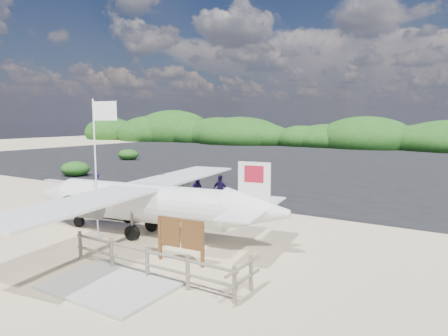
# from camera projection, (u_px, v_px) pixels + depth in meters

# --- Properties ---
(ground) EXTENTS (160.00, 160.00, 0.00)m
(ground) POSITION_uv_depth(u_px,v_px,m) (126.00, 218.00, 19.23)
(ground) COLOR beige
(asphalt_apron) EXTENTS (90.00, 50.00, 0.04)m
(asphalt_apron) POSITION_uv_depth(u_px,v_px,m) (323.00, 162.00, 44.53)
(asphalt_apron) COLOR #B2B2B2
(asphalt_apron) RESTS_ON ground
(lagoon) EXTENTS (9.00, 7.00, 0.40)m
(lagoon) POSITION_uv_depth(u_px,v_px,m) (41.00, 194.00, 25.20)
(lagoon) COLOR #B2B2B2
(lagoon) RESTS_ON ground
(walkway_pad) EXTENTS (3.50, 2.50, 0.10)m
(walkway_pad) POSITION_uv_depth(u_px,v_px,m) (110.00, 287.00, 11.29)
(walkway_pad) COLOR #B2B2B2
(walkway_pad) RESTS_ON ground
(vegetation_band) EXTENTS (124.00, 8.00, 4.40)m
(vegetation_band) POSITION_uv_depth(u_px,v_px,m) (371.00, 148.00, 65.61)
(vegetation_band) COLOR #B2B2B2
(vegetation_band) RESTS_ON ground
(fence) EXTENTS (6.40, 2.00, 1.10)m
(fence) POSITION_uv_depth(u_px,v_px,m) (148.00, 279.00, 11.87)
(fence) COLOR #B2B2B2
(fence) RESTS_ON ground
(baggage_cart) EXTENTS (2.86, 1.86, 1.35)m
(baggage_cart) POSITION_uv_depth(u_px,v_px,m) (120.00, 218.00, 19.19)
(baggage_cart) COLOR #110EDA
(baggage_cart) RESTS_ON ground
(flagpole) EXTENTS (1.16, 0.63, 5.49)m
(flagpole) POSITION_uv_depth(u_px,v_px,m) (98.00, 237.00, 16.05)
(flagpole) COLOR white
(flagpole) RESTS_ON ground
(signboard) EXTENTS (1.88, 0.33, 1.54)m
(signboard) POSITION_uv_depth(u_px,v_px,m) (181.00, 263.00, 13.16)
(signboard) COLOR brown
(signboard) RESTS_ON ground
(crew_a) EXTENTS (0.66, 0.46, 1.74)m
(crew_a) POSITION_uv_depth(u_px,v_px,m) (98.00, 188.00, 22.45)
(crew_a) COLOR #181142
(crew_a) RESTS_ON ground
(crew_b) EXTENTS (0.76, 0.59, 1.55)m
(crew_b) POSITION_uv_depth(u_px,v_px,m) (197.00, 190.00, 22.41)
(crew_b) COLOR #181142
(crew_b) RESTS_ON ground
(crew_c) EXTENTS (1.00, 0.46, 1.67)m
(crew_c) POSITION_uv_depth(u_px,v_px,m) (221.00, 190.00, 21.87)
(crew_c) COLOR #181142
(crew_c) RESTS_ON ground
(aircraft_small) EXTENTS (9.51, 9.51, 2.42)m
(aircraft_small) POSITION_uv_depth(u_px,v_px,m) (238.00, 155.00, 53.49)
(aircraft_small) COLOR #B2B2B2
(aircraft_small) RESTS_ON ground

